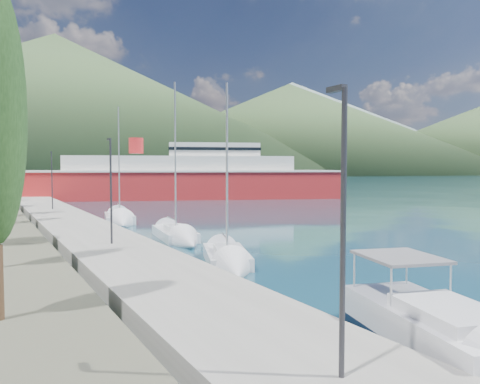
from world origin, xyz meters
TOP-DOWN VIEW (x-y plane):
  - ground at (0.00, 120.00)m, footprint 1400.00×1400.00m
  - quay at (-9.00, 26.00)m, footprint 5.00×88.00m
  - hills_far at (138.59, 618.73)m, footprint 1480.00×900.00m
  - hills_near at (98.04, 372.50)m, footprint 1010.00×520.00m
  - lamp_posts at (-9.00, 14.98)m, footprint 0.15×45.63m
  - motor_cruiser at (-4.96, -6.72)m, footprint 4.67×8.85m
  - sailboat_near at (-4.53, 6.84)m, footprint 4.61×7.61m
  - sailboat_mid at (-3.49, 16.09)m, footprint 3.40×8.66m
  - sailboat_far at (-4.52, 28.15)m, footprint 4.09×8.38m
  - ferry at (14.10, 59.36)m, footprint 53.98×29.09m

SIDE VIEW (x-z plane):
  - ground at x=0.00m, z-range 0.00..0.00m
  - sailboat_near at x=-4.53m, z-range -4.96..5.54m
  - sailboat_mid at x=-3.49m, z-range -5.77..6.37m
  - sailboat_far at x=-4.52m, z-range -5.58..6.24m
  - quay at x=-9.00m, z-range 0.00..0.80m
  - motor_cruiser at x=-4.96m, z-range -1.05..2.08m
  - ferry at x=14.10m, z-range -2.07..8.53m
  - lamp_posts at x=-9.00m, z-range 1.05..7.11m
  - hills_near at x=98.04m, z-range -8.32..106.68m
  - hills_far at x=138.59m, z-range -12.61..167.39m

